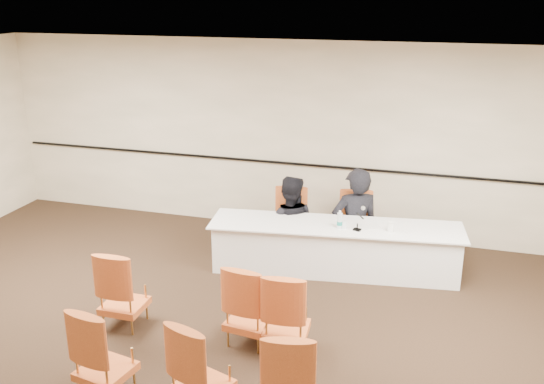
{
  "coord_description": "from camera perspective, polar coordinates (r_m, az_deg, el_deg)",
  "views": [
    {
      "loc": [
        2.21,
        -4.92,
        3.72
      ],
      "look_at": [
        -0.03,
        2.6,
        1.07
      ],
      "focal_mm": 40.0,
      "sensor_mm": 36.0,
      "label": 1
    }
  ],
  "objects": [
    {
      "name": "papers",
      "position": [
        8.24,
        9.05,
        -3.22
      ],
      "size": [
        0.37,
        0.34,
        0.0
      ],
      "primitive_type": "cube",
      "rotation": [
        0.0,
        0.0,
        0.53
      ],
      "color": "white",
      "rests_on": "panel_table"
    },
    {
      "name": "panelist_main",
      "position": [
        8.83,
        7.78,
        -3.72
      ],
      "size": [
        0.83,
        0.71,
        1.91
      ],
      "primitive_type": "imported",
      "rotation": [
        0.0,
        0.0,
        3.58
      ],
      "color": "black",
      "rests_on": "ground"
    },
    {
      "name": "wall_back",
      "position": [
        9.45,
        2.6,
        5.05
      ],
      "size": [
        10.0,
        0.04,
        3.0
      ],
      "primitive_type": "cube",
      "color": "#BEB495",
      "rests_on": "ground"
    },
    {
      "name": "panelist_main_chair",
      "position": [
        8.79,
        7.8,
        -3.19
      ],
      "size": [
        0.56,
        0.56,
        0.95
      ],
      "primitive_type": null,
      "rotation": [
        0.0,
        0.0,
        0.13
      ],
      "color": "#AA451E",
      "rests_on": "ground"
    },
    {
      "name": "aud_chair_back_left",
      "position": [
        6.12,
        -15.53,
        -14.17
      ],
      "size": [
        0.58,
        0.58,
        0.95
      ],
      "primitive_type": null,
      "rotation": [
        0.0,
        0.0,
        -0.18
      ],
      "color": "#AA451E",
      "rests_on": "ground"
    },
    {
      "name": "panelist_second_chair",
      "position": [
        8.85,
        1.65,
        -2.85
      ],
      "size": [
        0.56,
        0.56,
        0.95
      ],
      "primitive_type": null,
      "rotation": [
        0.0,
        0.0,
        0.13
      ],
      "color": "#AA451E",
      "rests_on": "ground"
    },
    {
      "name": "water_bottle",
      "position": [
        8.09,
        6.39,
        -2.58
      ],
      "size": [
        0.09,
        0.09,
        0.25
      ],
      "primitive_type": null,
      "rotation": [
        0.0,
        0.0,
        -0.19
      ],
      "color": "#177E73",
      "rests_on": "panel_table"
    },
    {
      "name": "panelist_second",
      "position": [
        8.89,
        1.65,
        -3.45
      ],
      "size": [
        0.86,
        0.71,
        1.6
      ],
      "primitive_type": "imported",
      "rotation": [
        0.0,
        0.0,
        3.29
      ],
      "color": "black",
      "rests_on": "ground"
    },
    {
      "name": "ceiling",
      "position": [
        5.44,
        -7.69,
        10.88
      ],
      "size": [
        10.0,
        10.0,
        0.0
      ],
      "primitive_type": "plane",
      "rotation": [
        3.14,
        0.0,
        0.0
      ],
      "color": "white",
      "rests_on": "ground"
    },
    {
      "name": "aud_chair_back_mid",
      "position": [
        5.74,
        -6.66,
        -15.96
      ],
      "size": [
        0.63,
        0.63,
        0.95
      ],
      "primitive_type": null,
      "rotation": [
        0.0,
        0.0,
        -0.32
      ],
      "color": "#AA451E",
      "rests_on": "ground"
    },
    {
      "name": "coffee_cup",
      "position": [
        8.09,
        11.1,
        -3.22
      ],
      "size": [
        0.09,
        0.09,
        0.14
      ],
      "primitive_type": "cylinder",
      "rotation": [
        0.0,
        0.0,
        -0.01
      ],
      "color": "white",
      "rests_on": "panel_table"
    },
    {
      "name": "panel_table",
      "position": [
        8.37,
        5.93,
        -5.26
      ],
      "size": [
        3.49,
        1.24,
        0.68
      ],
      "primitive_type": null,
      "rotation": [
        0.0,
        0.0,
        0.13
      ],
      "color": "white",
      "rests_on": "ground"
    },
    {
      "name": "drinking_glass",
      "position": [
        8.12,
        6.81,
        -3.08
      ],
      "size": [
        0.08,
        0.08,
        0.1
      ],
      "primitive_type": "cylinder",
      "rotation": [
        0.0,
        0.0,
        0.27
      ],
      "color": "white",
      "rests_on": "panel_table"
    },
    {
      "name": "wall_rail",
      "position": [
        9.52,
        2.51,
        2.66
      ],
      "size": [
        9.8,
        0.04,
        0.03
      ],
      "primitive_type": "cube",
      "color": "black",
      "rests_on": "wall_back"
    },
    {
      "name": "microphone",
      "position": [
        8.04,
        8.06,
        -2.61
      ],
      "size": [
        0.16,
        0.23,
        0.3
      ],
      "primitive_type": null,
      "rotation": [
        0.0,
        0.0,
        -0.28
      ],
      "color": "black",
      "rests_on": "panel_table"
    },
    {
      "name": "aud_chair_back_right",
      "position": [
        5.6,
        1.64,
        -16.81
      ],
      "size": [
        0.59,
        0.59,
        0.95
      ],
      "primitive_type": null,
      "rotation": [
        0.0,
        0.0,
        0.19
      ],
      "color": "#AA451E",
      "rests_on": "ground"
    },
    {
      "name": "aud_chair_front_left",
      "position": [
        7.2,
        -13.83,
        -8.75
      ],
      "size": [
        0.5,
        0.5,
        0.95
      ],
      "primitive_type": null,
      "rotation": [
        0.0,
        0.0,
        0.01
      ],
      "color": "#AA451E",
      "rests_on": "ground"
    },
    {
      "name": "floor",
      "position": [
        6.55,
        -6.52,
        -16.1
      ],
      "size": [
        10.0,
        10.0,
        0.0
      ],
      "primitive_type": "plane",
      "color": "black",
      "rests_on": "ground"
    },
    {
      "name": "aud_chair_front_right",
      "position": [
        6.53,
        1.39,
        -11.16
      ],
      "size": [
        0.54,
        0.54,
        0.95
      ],
      "primitive_type": null,
      "rotation": [
        0.0,
        0.0,
        0.08
      ],
      "color": "#AA451E",
      "rests_on": "ground"
    },
    {
      "name": "aud_chair_front_mid",
      "position": [
        6.68,
        -2.12,
        -10.44
      ],
      "size": [
        0.55,
        0.55,
        0.95
      ],
      "primitive_type": null,
      "rotation": [
        0.0,
        0.0,
        -0.12
      ],
      "color": "#AA451E",
      "rests_on": "ground"
    }
  ]
}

